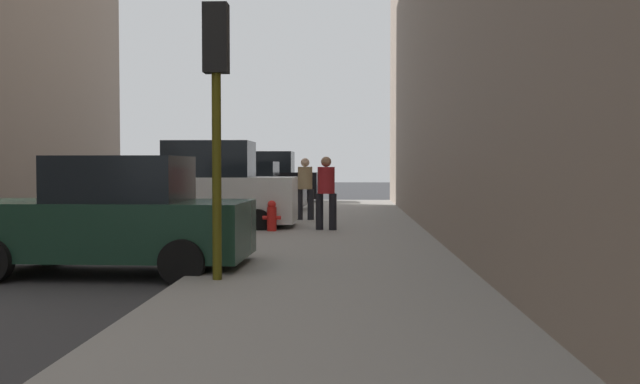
# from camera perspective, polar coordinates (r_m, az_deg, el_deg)

# --- Properties ---
(sidewalk) EXTENTS (4.00, 40.00, 0.15)m
(sidewalk) POSITION_cam_1_polar(r_m,az_deg,el_deg) (11.49, 1.19, -5.75)
(sidewalk) COLOR gray
(sidewalk) RESTS_ON ground_plane
(parked_dark_green_sedan) EXTENTS (4.25, 2.14, 1.79)m
(parked_dark_green_sedan) POSITION_cam_1_polar(r_m,az_deg,el_deg) (11.21, -16.32, -2.05)
(parked_dark_green_sedan) COLOR #193828
(parked_dark_green_sedan) RESTS_ON ground_plane
(parked_white_van) EXTENTS (4.60, 2.07, 2.25)m
(parked_white_van) POSITION_cam_1_polar(r_m,az_deg,el_deg) (17.77, -9.27, 0.10)
(parked_white_van) COLOR silver
(parked_white_van) RESTS_ON ground_plane
(parked_gray_coupe) EXTENTS (4.27, 2.18, 1.79)m
(parked_gray_coupe) POSITION_cam_1_polar(r_m,az_deg,el_deg) (24.38, -6.07, 0.22)
(parked_gray_coupe) COLOR slate
(parked_gray_coupe) RESTS_ON ground_plane
(parked_black_suv) EXTENTS (4.64, 2.13, 2.25)m
(parked_black_suv) POSITION_cam_1_polar(r_m,az_deg,el_deg) (30.21, -4.43, 0.93)
(parked_black_suv) COLOR black
(parked_black_suv) RESTS_ON ground_plane
(fire_hydrant) EXTENTS (0.42, 0.22, 0.70)m
(fire_hydrant) POSITION_cam_1_polar(r_m,az_deg,el_deg) (16.38, -3.88, -1.92)
(fire_hydrant) COLOR red
(fire_hydrant) RESTS_ON sidewalk
(traffic_light) EXTENTS (0.32, 0.32, 3.60)m
(traffic_light) POSITION_cam_1_polar(r_m,az_deg,el_deg) (9.48, -8.29, 8.84)
(traffic_light) COLOR #514C0F
(traffic_light) RESTS_ON sidewalk
(pedestrian_in_red_jacket) EXTENTS (0.53, 0.48, 1.71)m
(pedestrian_in_red_jacket) POSITION_cam_1_polar(r_m,az_deg,el_deg) (16.59, 0.49, 0.24)
(pedestrian_in_red_jacket) COLOR black
(pedestrian_in_red_jacket) RESTS_ON sidewalk
(pedestrian_in_tan_coat) EXTENTS (0.52, 0.47, 1.71)m
(pedestrian_in_tan_coat) POSITION_cam_1_polar(r_m,az_deg,el_deg) (19.74, -1.20, 0.54)
(pedestrian_in_tan_coat) COLOR black
(pedestrian_in_tan_coat) RESTS_ON sidewalk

